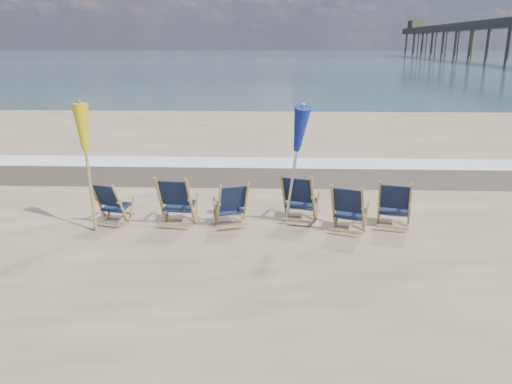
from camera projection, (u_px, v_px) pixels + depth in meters
ocean at (275, 57)px, 129.56m from camera, size 400.00×400.00×0.00m
surf_foam at (264, 162)px, 14.98m from camera, size 200.00×1.40×0.01m
wet_sand_strip at (263, 175)px, 13.55m from camera, size 200.00×2.60×0.00m
beach_chair_0 at (120, 205)px, 9.61m from camera, size 0.76×0.81×0.92m
beach_chair_1 at (190, 202)px, 9.52m from camera, size 0.76×0.83×1.06m
beach_chair_2 at (246, 204)px, 9.61m from camera, size 0.80×0.84×0.95m
beach_chair_3 at (313, 200)px, 9.67m from camera, size 0.87×0.93×1.05m
beach_chair_4 at (363, 211)px, 9.13m from camera, size 0.85×0.90×1.00m
beach_chair_5 at (410, 207)px, 9.36m from camera, size 0.81×0.87×1.01m
umbrella_yellow at (85, 135)px, 9.01m from camera, size 0.30×0.30×2.40m
umbrella_blue at (294, 130)px, 9.19m from camera, size 0.30×0.30×2.45m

